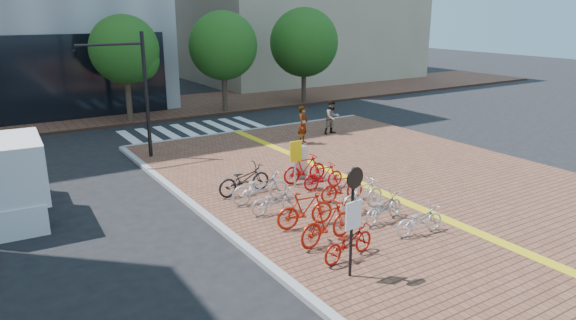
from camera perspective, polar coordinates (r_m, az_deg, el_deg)
ground at (r=16.55m, az=6.95°, el=-6.09°), size 120.00×120.00×0.00m
sidewalk at (r=15.75m, az=27.55°, el=-8.83°), size 14.00×34.00×0.15m
tactile_strip at (r=14.92m, az=25.60°, el=-9.60°), size 0.40×34.00×0.01m
kerb_north at (r=27.70m, az=-3.92°, el=3.33°), size 14.00×0.25×0.15m
far_sidewalk at (r=34.76m, az=-15.48°, el=5.43°), size 70.00×8.00×0.15m
crosswalk at (r=28.45m, az=-10.29°, el=3.30°), size 7.50×4.00×0.01m
street_trees at (r=32.85m, az=-5.51°, el=12.42°), size 16.20×4.60×6.35m
bike_0 at (r=13.30m, az=6.72°, el=-9.03°), size 1.81×0.89×0.91m
bike_1 at (r=14.03m, az=4.38°, el=-7.00°), size 1.99×0.83×1.16m
bike_2 at (r=15.02m, az=1.92°, el=-5.49°), size 1.86×0.73×1.09m
bike_3 at (r=16.04m, az=-1.49°, el=-4.53°), size 1.64×0.69×0.84m
bike_4 at (r=16.94m, az=-3.13°, el=-3.01°), size 2.04×0.85×1.05m
bike_5 at (r=17.75m, az=-4.91°, el=-2.15°), size 2.02×0.80×1.04m
bike_6 at (r=15.06m, az=14.42°, el=-6.47°), size 1.66×0.70×0.85m
bike_7 at (r=15.69m, az=10.57°, el=-5.19°), size 1.78×0.90×0.89m
bike_8 at (r=16.31m, az=8.35°, el=-3.92°), size 1.81×0.67×1.06m
bike_9 at (r=17.13m, az=6.03°, el=-3.03°), size 1.64×0.65×0.96m
bike_10 at (r=18.21m, az=3.96°, el=-1.79°), size 1.62×0.58×0.96m
bike_11 at (r=18.87m, az=1.87°, el=-0.95°), size 1.79×0.62×1.05m
pedestrian_a at (r=24.40m, az=1.68°, el=3.93°), size 0.79×0.73×1.80m
pedestrian_b at (r=26.44m, az=4.93°, el=4.75°), size 0.85×0.68×1.72m
utility_box at (r=19.41m, az=1.18°, el=-0.21°), size 0.61×0.48×1.21m
yellow_sign at (r=18.09m, az=0.85°, el=0.50°), size 0.47×0.11×1.73m
notice_sign at (r=11.93m, az=7.25°, el=-5.42°), size 0.51×0.14×2.74m
traffic_light_pole at (r=22.19m, az=-18.71°, el=9.09°), size 2.85×1.10×5.30m
box_truck at (r=18.23m, az=-28.93°, el=-1.82°), size 2.19×4.64×2.63m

